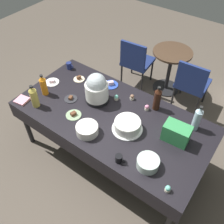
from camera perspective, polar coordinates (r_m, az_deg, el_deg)
name	(u,v)px	position (r m, az deg, el deg)	size (l,w,h in m)	color
ground	(112,154)	(3.33, 0.00, -9.64)	(9.00, 9.00, 0.00)	brown
potluck_table	(112,119)	(2.79, 0.00, -1.60)	(2.20, 1.10, 0.75)	black
frosted_layer_cake	(127,125)	(2.57, 3.57, -3.11)	(0.33, 0.33, 0.12)	silver
slow_cooker	(97,89)	(2.81, -3.55, 5.37)	(0.28, 0.28, 0.37)	black
glass_salad_bowl	(148,163)	(2.33, 8.27, -11.51)	(0.21, 0.21, 0.10)	#B2C6BC
ceramic_snack_bowl	(87,129)	(2.55, -5.75, -4.00)	(0.23, 0.23, 0.10)	silver
dessert_plate_sage	(74,115)	(2.77, -8.85, -0.61)	(0.17, 0.17, 0.05)	#8CA87F
dessert_plate_charcoal	(71,99)	(2.96, -9.49, 3.06)	(0.15, 0.15, 0.04)	#2D2D33
dessert_plate_cream	(79,79)	(3.23, -7.60, 7.61)	(0.14, 0.14, 0.05)	beige
dessert_plate_cobalt	(111,84)	(3.12, -0.26, 6.43)	(0.18, 0.18, 0.05)	#2D4CB2
dessert_plate_white	(52,82)	(3.25, -13.64, 6.75)	(0.18, 0.18, 0.04)	white
cupcake_vanilla	(116,97)	(2.90, 1.01, 3.37)	(0.05, 0.05, 0.07)	beige
cupcake_cocoa	(147,108)	(2.81, 8.04, 1.03)	(0.05, 0.05, 0.07)	beige
cupcake_rose	(132,97)	(2.92, 4.65, 3.44)	(0.05, 0.05, 0.07)	beige
cupcake_berry	(168,189)	(2.25, 12.73, -16.88)	(0.05, 0.05, 0.07)	beige
soda_bottle_orange_juice	(44,85)	(3.03, -15.49, 5.94)	(0.08, 0.08, 0.28)	orange
soda_bottle_cola	(157,99)	(2.76, 10.38, 3.00)	(0.08, 0.08, 0.31)	#33190F
soda_bottle_ginger_ale	(34,97)	(2.90, -17.52, 3.37)	(0.09, 0.09, 0.29)	gold
soda_bottle_water	(197,119)	(2.65, 19.03, -1.46)	(0.08, 0.08, 0.31)	silver
coffee_mug_black	(119,159)	(2.34, 1.64, -10.69)	(0.11, 0.07, 0.08)	black
coffee_mug_navy	(69,66)	(3.42, -9.81, 10.46)	(0.11, 0.07, 0.09)	navy
soda_carton	(176,133)	(2.53, 14.63, -4.74)	(0.26, 0.16, 0.20)	#338C4C
paper_napkin_stack	(22,100)	(3.08, -20.05, 2.57)	(0.14, 0.14, 0.02)	pink
maroon_chair_left	(136,60)	(4.04, 5.54, 11.79)	(0.47, 0.47, 0.85)	navy
maroon_chair_right	(192,82)	(3.76, 17.91, 6.52)	(0.46, 0.46, 0.85)	navy
round_cafe_table	(170,64)	(4.04, 13.32, 10.75)	(0.60, 0.60, 0.72)	#473323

